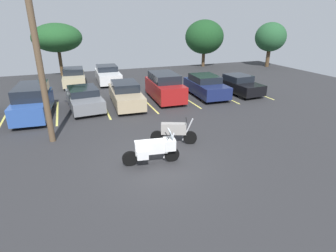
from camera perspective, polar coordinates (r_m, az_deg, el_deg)
ground at (r=11.11m, az=-2.33°, el=-7.96°), size 44.00×44.00×0.10m
motorcycle_touring at (r=10.76m, az=-3.08°, el=-4.71°), size 2.31×0.99×1.40m
motorcycle_second at (r=12.43m, az=1.27°, el=-1.19°), size 2.04×0.97×1.27m
parking_stripes at (r=18.28m, az=-13.20°, el=3.83°), size 23.51×4.91×0.01m
car_blue at (r=17.80m, az=-26.64°, el=4.66°), size 2.11×4.85×1.85m
car_grey at (r=18.24m, az=-17.28°, el=5.60°), size 2.20×4.44×1.34m
car_tan at (r=18.37m, az=-8.92°, el=6.64°), size 2.00×4.96×1.54m
car_red at (r=19.35m, az=-0.70°, el=8.25°), size 2.02×4.43×1.88m
car_navy at (r=20.49m, az=7.96°, el=8.35°), size 2.15×4.51×1.55m
car_black at (r=21.87m, az=14.63°, el=8.47°), size 2.02×4.32×1.41m
car_far_champagne at (r=25.23m, az=-19.23°, el=9.73°), size 1.97×4.33×1.45m
car_far_white at (r=25.47m, az=-12.59°, el=10.54°), size 2.01×4.65×1.49m
utility_pole at (r=13.04m, az=-25.82°, el=13.75°), size 1.70×0.83×7.92m
tree_center at (r=33.66m, az=7.67°, el=18.11°), size 4.49×4.49×5.35m
tree_left at (r=29.66m, az=-22.36°, el=16.83°), size 4.73×4.73×5.06m
tree_far_right at (r=35.26m, az=20.82°, el=17.12°), size 3.52×3.52×5.07m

